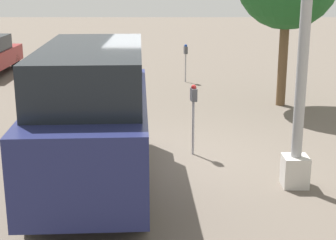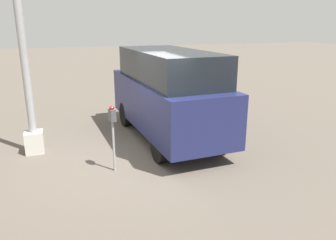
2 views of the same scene
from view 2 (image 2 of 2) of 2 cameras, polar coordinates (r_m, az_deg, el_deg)
ground_plane at (r=7.83m, az=-6.75°, el=-7.30°), size 80.00×80.00×0.00m
parking_meter_near at (r=7.08m, az=-9.62°, el=-0.59°), size 0.22×0.14×1.48m
lamp_post at (r=8.52m, az=-23.43°, el=6.92°), size 0.44×0.44×5.41m
parked_van at (r=9.02m, az=-0.10°, el=4.82°), size 5.08×2.10×2.46m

